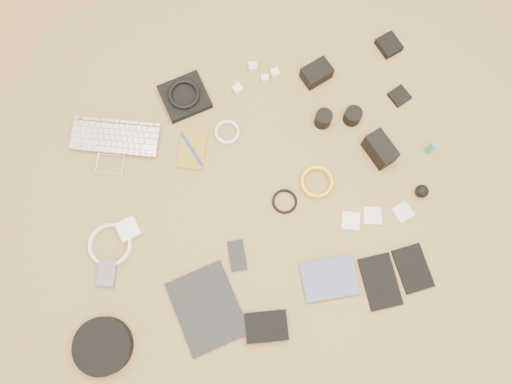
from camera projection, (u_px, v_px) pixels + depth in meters
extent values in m
cube|color=olive|center=(256.00, 202.00, 1.89)|extent=(4.00, 4.00, 0.04)
imported|color=silver|center=(113.00, 149.00, 1.91)|extent=(0.40, 0.34, 0.03)
cube|color=black|center=(185.00, 97.00, 1.96)|extent=(0.20, 0.19, 0.03)
torus|color=black|center=(184.00, 94.00, 1.93)|extent=(0.17, 0.17, 0.02)
cube|color=silver|center=(238.00, 89.00, 1.96)|extent=(0.04, 0.04, 0.03)
cube|color=silver|center=(253.00, 67.00, 1.99)|extent=(0.04, 0.04, 0.03)
cube|color=silver|center=(275.00, 73.00, 1.98)|extent=(0.04, 0.04, 0.03)
cube|color=silver|center=(265.00, 78.00, 1.98)|extent=(0.03, 0.03, 0.03)
cube|color=black|center=(317.00, 73.00, 1.96)|extent=(0.13, 0.11, 0.06)
cube|color=black|center=(389.00, 45.00, 2.01)|extent=(0.10, 0.11, 0.03)
cube|color=olive|center=(192.00, 150.00, 1.92)|extent=(0.15, 0.18, 0.01)
cylinder|color=#162FB4|center=(192.00, 149.00, 1.91)|extent=(0.06, 0.15, 0.01)
torus|color=silver|center=(227.00, 133.00, 1.93)|extent=(0.13, 0.13, 0.01)
cylinder|color=black|center=(323.00, 119.00, 1.91)|extent=(0.07, 0.07, 0.07)
cylinder|color=black|center=(353.00, 116.00, 1.92)|extent=(0.09, 0.09, 0.06)
cube|color=black|center=(399.00, 96.00, 1.97)|extent=(0.09, 0.09, 0.02)
cube|color=silver|center=(129.00, 229.00, 1.83)|extent=(0.09, 0.09, 0.03)
torus|color=silver|center=(111.00, 245.00, 1.83)|extent=(0.19, 0.19, 0.01)
torus|color=black|center=(284.00, 202.00, 1.87)|extent=(0.11, 0.11, 0.01)
torus|color=gold|center=(317.00, 182.00, 1.88)|extent=(0.16, 0.16, 0.01)
cube|color=black|center=(380.00, 149.00, 1.87)|extent=(0.10, 0.14, 0.10)
cylinder|color=teal|center=(431.00, 147.00, 1.88)|extent=(0.02, 0.02, 0.08)
cube|color=#5A5A5F|center=(107.00, 273.00, 1.80)|extent=(0.09, 0.11, 0.03)
cube|color=black|center=(207.00, 308.00, 1.78)|extent=(0.26, 0.31, 0.01)
cube|color=black|center=(237.00, 255.00, 1.82)|extent=(0.07, 0.12, 0.01)
cube|color=silver|center=(351.00, 221.00, 1.85)|extent=(0.09, 0.09, 0.01)
cube|color=silver|center=(372.00, 216.00, 1.86)|extent=(0.08, 0.08, 0.01)
cube|color=silver|center=(403.00, 212.00, 1.86)|extent=(0.08, 0.08, 0.01)
sphere|color=black|center=(422.00, 191.00, 1.86)|extent=(0.07, 0.07, 0.05)
cylinder|color=black|center=(103.00, 346.00, 1.73)|extent=(0.26, 0.26, 0.06)
cube|color=black|center=(266.00, 326.00, 1.75)|extent=(0.16, 0.13, 0.04)
imported|color=#475678|center=(334.00, 299.00, 1.78)|extent=(0.21, 0.16, 0.02)
cube|color=black|center=(380.00, 282.00, 1.80)|extent=(0.13, 0.20, 0.01)
cube|color=black|center=(413.00, 268.00, 1.81)|extent=(0.11, 0.17, 0.01)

